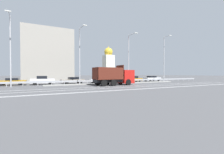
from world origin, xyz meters
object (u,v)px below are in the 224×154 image
(dump_truck, at_px, (119,77))
(street_lamp_1, at_px, (80,53))
(parked_car_6, at_px, (152,79))
(street_lamp_2, at_px, (129,56))
(church_tower, at_px, (108,64))
(median_road_sign, at_px, (115,77))
(street_lamp_3, at_px, (164,57))
(street_lamp_0, at_px, (10,48))
(parked_car_4, at_px, (117,79))
(parked_car_5, at_px, (134,79))
(parked_car_3, at_px, (99,80))
(parked_car_1, at_px, (42,80))
(parked_car_2, at_px, (73,80))
(parked_car_0, at_px, (12,81))

(dump_truck, distance_m, street_lamp_1, 8.08)
(dump_truck, xyz_separation_m, parked_car_6, (14.42, 7.49, -0.60))
(street_lamp_2, distance_m, church_tower, 26.70)
(parked_car_6, distance_m, church_tower, 22.12)
(median_road_sign, distance_m, street_lamp_3, 14.35)
(street_lamp_0, bearing_deg, dump_truck, -11.77)
(church_tower, bearing_deg, street_lamp_0, -137.86)
(parked_car_6, bearing_deg, dump_truck, -65.19)
(median_road_sign, bearing_deg, church_tower, 66.58)
(parked_car_4, xyz_separation_m, parked_car_5, (4.85, -0.06, -0.04))
(street_lamp_3, bearing_deg, median_road_sign, 179.86)
(parked_car_3, height_order, parked_car_6, parked_car_6)
(street_lamp_0, height_order, parked_car_3, street_lamp_0)
(median_road_sign, xyz_separation_m, street_lamp_0, (-17.25, -0.22, 4.45))
(parked_car_5, distance_m, parked_car_6, 5.76)
(street_lamp_1, distance_m, street_lamp_2, 10.26)
(street_lamp_2, distance_m, parked_car_1, 17.42)
(street_lamp_2, relative_size, church_tower, 0.79)
(street_lamp_1, distance_m, parked_car_2, 6.64)
(church_tower, bearing_deg, dump_truck, -112.70)
(parked_car_2, xyz_separation_m, parked_car_6, (20.56, -0.48, 0.06))
(parked_car_1, bearing_deg, street_lamp_1, 56.99)
(parked_car_0, height_order, church_tower, church_tower)
(parked_car_0, xyz_separation_m, parked_car_3, (15.82, -0.73, -0.00))
(dump_truck, xyz_separation_m, street_lamp_2, (4.42, 3.31, 4.27))
(parked_car_1, distance_m, parked_car_3, 11.07)
(dump_truck, bearing_deg, church_tower, 154.98)
(street_lamp_1, height_order, street_lamp_2, street_lamp_1)
(parked_car_2, bearing_deg, dump_truck, -146.93)
(parked_car_1, bearing_deg, parked_car_2, 95.08)
(street_lamp_1, bearing_deg, parked_car_2, 93.78)
(street_lamp_2, xyz_separation_m, parked_car_2, (-10.55, 4.66, -4.93))
(parked_car_3, xyz_separation_m, church_tower, (12.78, 21.50, 5.18))
(parked_car_1, bearing_deg, parked_car_3, 90.15)
(street_lamp_1, height_order, parked_car_6, street_lamp_1)
(parked_car_2, bearing_deg, street_lamp_3, -106.51)
(parked_car_1, bearing_deg, street_lamp_3, 82.50)
(street_lamp_1, xyz_separation_m, street_lamp_3, (20.53, -0.02, 0.34))
(dump_truck, bearing_deg, street_lamp_2, 124.51)
(parked_car_0, bearing_deg, parked_car_4, -88.74)
(street_lamp_3, distance_m, parked_car_1, 27.26)
(street_lamp_2, relative_size, parked_car_2, 2.16)
(parked_car_4, bearing_deg, street_lamp_0, -73.60)
(street_lamp_2, bearing_deg, parked_car_0, 167.07)
(street_lamp_3, relative_size, church_tower, 0.86)
(parked_car_2, height_order, parked_car_4, parked_car_4)
(median_road_sign, bearing_deg, parked_car_4, 55.82)
(median_road_sign, relative_size, parked_car_1, 0.60)
(street_lamp_0, height_order, parked_car_1, street_lamp_0)
(parked_car_3, relative_size, parked_car_6, 0.83)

